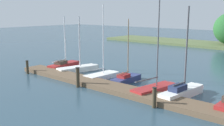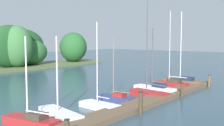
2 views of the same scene
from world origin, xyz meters
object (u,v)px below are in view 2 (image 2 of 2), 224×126
mooring_piling_2 (182,90)px  sailboat_2 (98,105)px  sailboat_3 (115,98)px  sailboat_5 (154,88)px  sailboat_0 (30,120)px  sailboat_6 (171,84)px  sailboat_7 (182,81)px  sailboat_1 (59,113)px  mooring_piling_3 (209,81)px  mooring_piling_1 (141,103)px  sailboat_4 (147,92)px

mooring_piling_2 → sailboat_2: bearing=155.6°
sailboat_3 → mooring_piling_2: 5.88m
sailboat_3 → sailboat_5: sailboat_5 is taller
sailboat_0 → sailboat_2: size_ratio=0.83×
sailboat_6 → sailboat_3: bearing=87.0°
sailboat_2 → sailboat_3: sailboat_2 is taller
sailboat_5 → sailboat_7: (5.65, -0.21, -0.02)m
sailboat_0 → sailboat_3: size_ratio=1.02×
sailboat_1 → sailboat_2: size_ratio=0.84×
sailboat_0 → sailboat_6: size_ratio=0.67×
sailboat_3 → mooring_piling_3: size_ratio=4.06×
mooring_piling_1 → mooring_piling_3: bearing=0.2°
sailboat_3 → mooring_piling_1: size_ratio=3.31×
sailboat_2 → mooring_piling_3: size_ratio=4.99×
sailboat_7 → mooring_piling_3: size_ratio=6.32×
sailboat_3 → sailboat_2: bearing=94.4°
sailboat_0 → sailboat_1: bearing=-99.3°
sailboat_0 → mooring_piling_1: size_ratio=3.39×
sailboat_3 → sailboat_6: (8.33, -0.67, 0.12)m
sailboat_5 → sailboat_6: sailboat_6 is taller
sailboat_2 → sailboat_0: bearing=90.4°
mooring_piling_2 → mooring_piling_3: bearing=-0.2°
sailboat_4 → sailboat_6: sailboat_4 is taller
sailboat_2 → sailboat_3: size_ratio=1.23×
sailboat_3 → sailboat_7: size_ratio=0.64×
sailboat_2 → mooring_piling_3: sailboat_2 is taller
sailboat_5 → sailboat_4: bearing=108.8°
sailboat_4 → sailboat_5: (1.81, 0.41, 0.05)m
sailboat_4 → sailboat_6: bearing=-76.6°
mooring_piling_3 → sailboat_5: bearing=154.8°
sailboat_3 → sailboat_5: 5.13m
sailboat_4 → mooring_piling_3: sailboat_4 is taller
sailboat_1 → sailboat_6: (14.07, -0.75, 0.11)m
sailboat_3 → mooring_piling_3: bearing=-110.0°
sailboat_0 → sailboat_4: bearing=-104.9°
sailboat_1 → sailboat_6: bearing=-80.3°
sailboat_1 → sailboat_4: size_ratio=0.63×
sailboat_4 → mooring_piling_2: bearing=-140.4°
sailboat_6 → sailboat_7: size_ratio=0.99×
sailboat_7 → mooring_piling_2: size_ratio=6.24×
sailboat_1 → sailboat_6: sailboat_6 is taller
sailboat_6 → sailboat_7: (2.41, -0.13, -0.03)m
sailboat_0 → mooring_piling_1: (6.03, -3.63, 0.41)m
sailboat_0 → mooring_piling_2: sailboat_0 is taller
sailboat_2 → sailboat_3: bearing=-78.6°
sailboat_0 → sailboat_7: 18.65m
sailboat_1 → mooring_piling_3: bearing=-89.1°
sailboat_5 → sailboat_7: 5.65m
sailboat_1 → mooring_piling_2: bearing=-96.1°
sailboat_0 → sailboat_2: 5.53m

